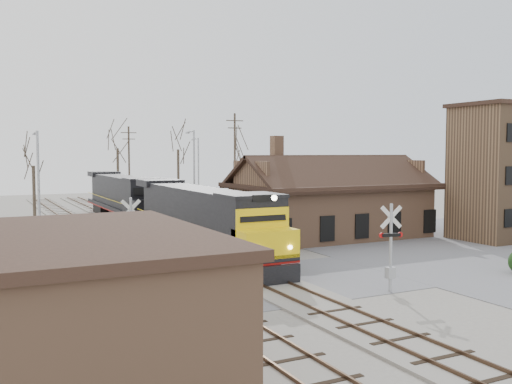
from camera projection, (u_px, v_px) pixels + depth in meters
ground at (267, 284)px, 28.81m from camera, size 140.00×140.00×0.00m
road at (267, 283)px, 28.81m from camera, size 60.00×9.00×0.03m
parking_lot at (464, 245)px, 40.47m from camera, size 22.00×26.00×0.03m
track_main at (172, 241)px, 42.16m from camera, size 3.40×90.00×0.24m
track_siding at (111, 246)px, 40.14m from camera, size 3.40×90.00×0.24m
depot at (330, 206)px, 44.73m from camera, size 15.20×9.31×7.90m
signal_tower at (498, 173)px, 42.99m from camera, size 6.00×5.40×10.30m
locomotive_lead at (204, 219)px, 36.36m from camera, size 3.03×20.26×4.50m
locomotive_trailing at (125, 197)px, 54.65m from camera, size 3.03×20.26×4.26m
crossbuck_near at (391, 251)px, 26.85m from camera, size 1.19×0.35×4.23m
crossbuck_far at (131, 239)px, 30.90m from camera, size 1.19×0.31×4.18m
streetlight_a at (38, 182)px, 39.46m from camera, size 0.25×2.04×8.12m
streetlight_b at (194, 171)px, 53.09m from camera, size 0.25×2.04×8.67m
streetlight_c at (198, 169)px, 65.71m from camera, size 0.25×2.04×8.29m
utility_pole_b at (129, 164)px, 72.17m from camera, size 2.00×0.24×9.90m
utility_pole_c at (235, 161)px, 62.37m from camera, size 2.00×0.24×10.88m
tree_b at (33, 157)px, 56.38m from camera, size 3.54×3.54×8.67m
tree_c at (117, 139)px, 70.22m from camera, size 4.76×4.76×11.65m
tree_d at (178, 140)px, 68.60m from camera, size 4.66×4.66×11.41m
tree_e at (241, 150)px, 72.75m from camera, size 3.94×3.94×9.67m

